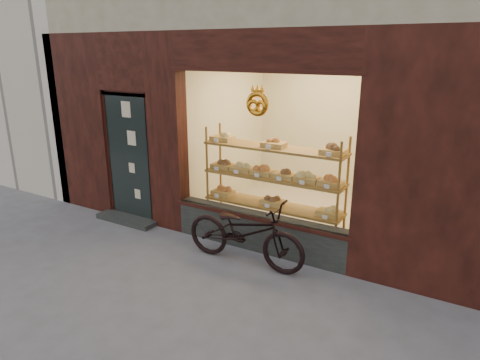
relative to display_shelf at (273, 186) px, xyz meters
The scene contains 3 objects.
ground 2.73m from the display_shelf, 100.01° to the right, with size 90.00×90.00×0.00m, color slate.
display_shelf is the anchor object (origin of this frame).
bicycle 1.00m from the display_shelf, 87.81° to the right, with size 0.62×1.77×0.93m, color black.
Camera 1 is at (3.14, -3.00, 2.85)m, focal length 32.00 mm.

